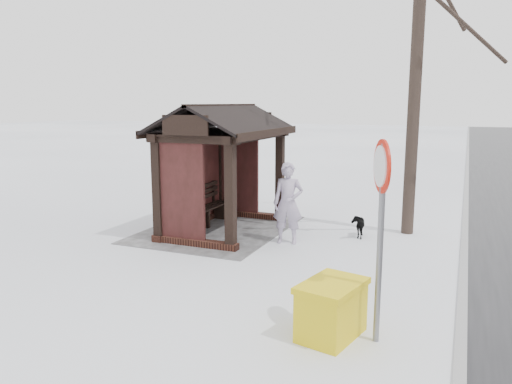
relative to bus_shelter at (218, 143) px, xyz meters
The scene contains 8 objects.
ground 2.17m from the bus_shelter, 90.00° to the left, with size 120.00×120.00×0.00m, color white.
kerb 6.05m from the bus_shelter, 90.00° to the left, with size 120.00×0.15×0.06m, color gray.
trampled_patch 2.16m from the bus_shelter, 90.00° to the right, with size 4.20×3.20×0.02m, color gray.
bus_shelter is the anchor object (origin of this frame).
pedestrian 2.38m from the bus_shelter, 77.15° to the left, with size 0.67×0.44×1.83m, color #A798B3.
dog 3.87m from the bus_shelter, 101.58° to the left, with size 0.31×0.68×0.58m, color black.
grit_bin 6.32m from the bus_shelter, 41.56° to the left, with size 1.12×0.89×0.76m.
road_sign 6.39m from the bus_shelter, 45.99° to the left, with size 0.63×0.31×2.68m.
Camera 1 is at (10.75, 5.39, 3.13)m, focal length 35.00 mm.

